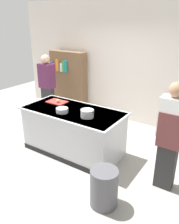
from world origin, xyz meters
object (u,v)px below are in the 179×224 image
at_px(mixing_bowl, 62,110).
at_px(bookshelf, 68,82).
at_px(trash_bin, 104,188).
at_px(stock_pot, 87,113).
at_px(person_chef, 170,135).
at_px(onion, 58,101).
at_px(person_guest, 47,87).

height_order(mixing_bowl, bookshelf, bookshelf).
height_order(trash_bin, bookshelf, bookshelf).
height_order(stock_pot, person_chef, person_chef).
height_order(person_chef, bookshelf, person_chef).
relative_size(onion, bookshelf, 0.05).
xyz_separation_m(trash_bin, person_chef, (0.60, 0.88, 0.62)).
bearing_deg(person_guest, bookshelf, 178.56).
bearing_deg(stock_pot, onion, 164.32).
xyz_separation_m(trash_bin, person_guest, (-2.74, 1.81, 0.62)).
height_order(trash_bin, person_chef, person_chef).
distance_m(person_chef, bookshelf, 3.85).
bearing_deg(person_guest, stock_pot, 57.90).
bearing_deg(trash_bin, person_guest, 146.60).
xyz_separation_m(mixing_bowl, person_chef, (1.93, 0.16, -0.03)).
bearing_deg(person_guest, person_chef, 70.30).
relative_size(trash_bin, bookshelf, 0.34).
xyz_separation_m(onion, person_chef, (2.31, -0.16, -0.05)).
relative_size(mixing_bowl, person_chef, 0.13).
bearing_deg(bookshelf, trash_bin, -44.26).
distance_m(mixing_bowl, bookshelf, 2.47).
xyz_separation_m(onion, bookshelf, (-1.07, 1.67, -0.11)).
relative_size(stock_pot, bookshelf, 0.18).
bearing_deg(mixing_bowl, bookshelf, 125.99).
bearing_deg(onion, person_chef, -3.98).
relative_size(stock_pot, trash_bin, 0.51).
height_order(mixing_bowl, trash_bin, mixing_bowl).
bearing_deg(trash_bin, bookshelf, 135.74).
bearing_deg(person_chef, onion, 105.27).
xyz_separation_m(person_chef, person_guest, (-3.34, 0.93, -0.00)).
bearing_deg(person_chef, mixing_bowl, 114.11).
distance_m(mixing_bowl, person_guest, 1.78).
bearing_deg(onion, stock_pot, -15.68).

